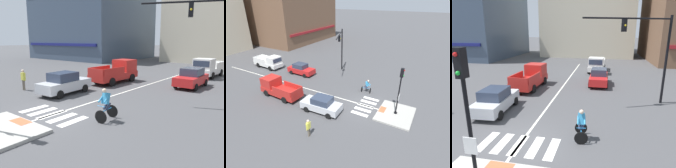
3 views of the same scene
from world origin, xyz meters
The scene contains 17 objects.
ground_plane centered at (0.00, 0.00, 0.00)m, with size 300.00×300.00×0.00m, color #474749.
tactile_pad_front centered at (0.00, -1.87, 0.15)m, with size 1.10×0.60×0.01m, color #DB5B38.
signal_pole centered at (0.00, -3.20, 3.02)m, with size 0.44×0.38×4.76m.
crosswalk_stripe_a centered at (-1.68, -0.05, 0.00)m, with size 0.44×1.80×0.01m, color silver.
crosswalk_stripe_b centered at (-0.84, -0.05, 0.00)m, with size 0.44×1.80×0.01m, color silver.
crosswalk_stripe_c centered at (0.00, -0.05, 0.00)m, with size 0.44×1.80×0.01m, color silver.
crosswalk_stripe_d centered at (0.84, -0.05, 0.00)m, with size 0.44×1.80×0.01m, color silver.
crosswalk_stripe_e centered at (1.68, -0.05, 0.00)m, with size 0.44×1.80×0.01m, color silver.
lane_centre_line centered at (0.03, 10.00, 0.00)m, with size 0.14×28.00×0.01m, color silver.
traffic_light_mast centered at (7.01, 6.92, 4.28)m, with size 5.95×2.57×6.36m.
building_corner_left centered at (-25.30, 30.53, 7.22)m, with size 21.83×19.21×14.41m.
building_corner_right centered at (0.16, 40.57, 9.72)m, with size 18.90×20.00×19.40m.
car_red_eastbound_far centered at (3.44, 11.78, 0.81)m, with size 1.87×4.11×1.64m.
car_silver_westbound_near centered at (-3.15, 3.51, 0.81)m, with size 2.02×4.19×1.64m.
pickup_truck_white_eastbound_distant centered at (3.00, 18.01, 0.98)m, with size 2.23×5.18×2.08m.
pickup_truck_red_westbound_far centered at (-2.93, 9.79, 0.98)m, with size 2.20×5.17×2.08m.
cyclist centered at (2.89, 1.04, 0.87)m, with size 0.78×1.16×1.68m.
Camera 3 is at (3.80, -7.84, 5.35)m, focal length 31.54 mm.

